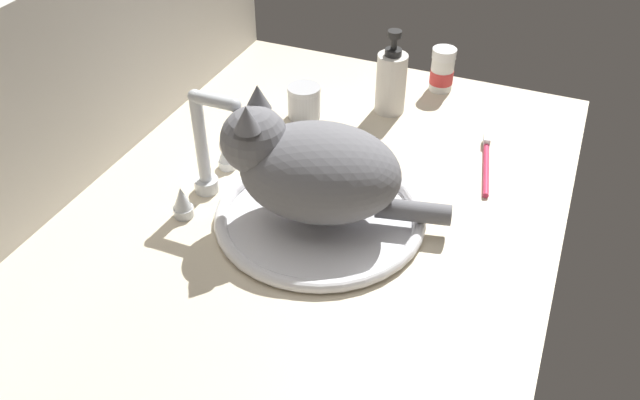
% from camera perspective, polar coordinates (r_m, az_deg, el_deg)
% --- Properties ---
extents(countertop, '(1.03, 0.75, 0.03)m').
position_cam_1_polar(countertop, '(1.06, -0.15, -1.10)').
color(countertop, beige).
rests_on(countertop, ground).
extents(backsplash_wall, '(1.03, 0.02, 0.36)m').
position_cam_1_polar(backsplash_wall, '(1.15, -18.38, 10.05)').
color(backsplash_wall, beige).
rests_on(backsplash_wall, ground).
extents(sink_basin, '(0.33, 0.33, 0.02)m').
position_cam_1_polar(sink_basin, '(1.02, 0.00, -1.38)').
color(sink_basin, white).
rests_on(sink_basin, countertop).
extents(faucet, '(0.17, 0.10, 0.19)m').
position_cam_1_polar(faucet, '(1.06, -9.84, 3.84)').
color(faucet, silver).
rests_on(faucet, countertop).
extents(cat, '(0.22, 0.35, 0.19)m').
position_cam_1_polar(cat, '(0.97, -1.07, 2.84)').
color(cat, slate).
rests_on(cat, sink_basin).
extents(metal_jar, '(0.06, 0.06, 0.06)m').
position_cam_1_polar(metal_jar, '(1.26, -1.38, 8.48)').
color(metal_jar, '#B2B5BA').
rests_on(metal_jar, countertop).
extents(pill_bottle, '(0.05, 0.05, 0.09)m').
position_cam_1_polar(pill_bottle, '(1.38, 10.53, 10.93)').
color(pill_bottle, white).
rests_on(pill_bottle, countertop).
extents(soap_pump_bottle, '(0.06, 0.06, 0.16)m').
position_cam_1_polar(soap_pump_bottle, '(1.28, 6.18, 10.18)').
color(soap_pump_bottle, silver).
rests_on(soap_pump_bottle, countertop).
extents(toothbrush, '(0.17, 0.04, 0.02)m').
position_cam_1_polar(toothbrush, '(1.17, 14.20, 3.10)').
color(toothbrush, '#D83359').
rests_on(toothbrush, countertop).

